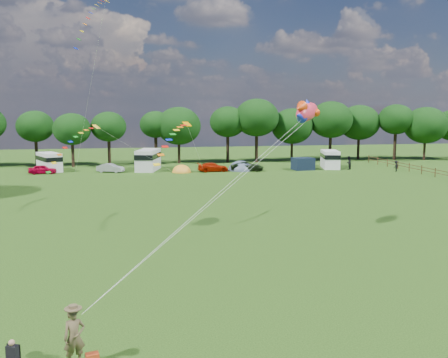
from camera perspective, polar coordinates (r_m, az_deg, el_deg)
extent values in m
plane|color=black|center=(25.78, 3.37, -11.28)|extent=(180.00, 180.00, 0.00)
cylinder|color=black|center=(81.40, -20.64, 2.81)|extent=(0.47, 0.47, 3.90)
ellipsoid|color=black|center=(81.18, -20.78, 5.65)|extent=(5.58, 5.58, 4.74)
cylinder|color=black|center=(77.61, -16.89, 2.62)|extent=(0.44, 0.44, 3.56)
ellipsoid|color=black|center=(77.37, -17.00, 5.47)|extent=(5.56, 5.56, 4.73)
cylinder|color=black|center=(78.16, -12.98, 2.94)|extent=(0.47, 0.47, 3.95)
ellipsoid|color=black|center=(77.93, -13.07, 5.85)|extent=(5.33, 5.33, 4.53)
cylinder|color=black|center=(79.98, -7.78, 3.32)|extent=(0.50, 0.50, 4.33)
ellipsoid|color=black|center=(79.76, -7.84, 6.20)|extent=(4.95, 4.95, 4.21)
cylinder|color=black|center=(79.83, -5.16, 2.98)|extent=(0.43, 0.43, 3.31)
ellipsoid|color=black|center=(79.58, -5.19, 6.06)|extent=(7.03, 7.03, 5.98)
cylinder|color=black|center=(81.17, 0.43, 3.47)|extent=(0.50, 0.50, 4.36)
ellipsoid|color=black|center=(80.95, 0.43, 6.55)|extent=(5.84, 5.84, 4.97)
cylinder|color=black|center=(81.32, 3.73, 3.52)|extent=(0.51, 0.51, 4.55)
ellipsoid|color=black|center=(81.09, 3.76, 7.02)|extent=(7.15, 7.15, 6.08)
cylinder|color=black|center=(83.81, 7.75, 3.14)|extent=(0.42, 0.42, 3.21)
ellipsoid|color=black|center=(83.57, 7.80, 6.00)|extent=(6.90, 6.90, 5.86)
cylinder|color=black|center=(85.44, 12.04, 3.45)|extent=(0.48, 0.48, 4.17)
ellipsoid|color=black|center=(85.21, 12.13, 6.65)|extent=(7.16, 7.16, 6.09)
cylinder|color=black|center=(89.66, 15.10, 3.39)|extent=(0.45, 0.45, 3.66)
ellipsoid|color=black|center=(89.44, 15.20, 6.25)|extent=(7.05, 7.05, 5.99)
cylinder|color=black|center=(89.93, 18.94, 3.56)|extent=(0.52, 0.52, 4.65)
ellipsoid|color=black|center=(89.73, 19.07, 6.46)|extent=(5.96, 5.96, 5.06)
cylinder|color=black|center=(91.30, 21.92, 3.02)|extent=(0.42, 0.42, 3.19)
ellipsoid|color=black|center=(91.07, 22.06, 5.71)|extent=(7.23, 7.23, 6.14)
cylinder|color=#472D19|center=(68.61, 22.99, 0.69)|extent=(0.12, 0.12, 1.20)
cylinder|color=#472D19|center=(67.34, 23.71, 0.83)|extent=(0.08, 3.00, 0.08)
cylinder|color=#472D19|center=(67.39, 23.69, 0.49)|extent=(0.08, 3.00, 0.08)
cylinder|color=#472D19|center=(71.11, 21.66, 0.99)|extent=(0.12, 0.12, 1.20)
cylinder|color=#472D19|center=(69.82, 22.33, 1.13)|extent=(0.08, 3.00, 0.08)
cylinder|color=#472D19|center=(69.86, 22.31, 0.81)|extent=(0.08, 3.00, 0.08)
cylinder|color=#472D19|center=(73.64, 20.42, 1.28)|extent=(0.12, 0.12, 1.20)
cylinder|color=#472D19|center=(72.33, 21.04, 1.41)|extent=(0.08, 3.00, 0.08)
cylinder|color=#472D19|center=(72.38, 21.02, 1.10)|extent=(0.08, 3.00, 0.08)
cylinder|color=#472D19|center=(76.21, 19.26, 1.54)|extent=(0.12, 0.12, 1.20)
cylinder|color=#472D19|center=(74.88, 19.84, 1.68)|extent=(0.08, 3.00, 0.08)
cylinder|color=#472D19|center=(74.93, 19.82, 1.37)|extent=(0.08, 3.00, 0.08)
cylinder|color=#472D19|center=(78.81, 18.17, 1.78)|extent=(0.12, 0.12, 1.20)
cylinder|color=#472D19|center=(77.47, 18.72, 1.92)|extent=(0.08, 3.00, 0.08)
cylinder|color=#472D19|center=(77.51, 18.70, 1.63)|extent=(0.08, 3.00, 0.08)
cylinder|color=#472D19|center=(81.43, 17.16, 2.01)|extent=(0.12, 0.12, 1.20)
cylinder|color=#472D19|center=(80.08, 17.67, 2.15)|extent=(0.08, 3.00, 0.08)
cylinder|color=#472D19|center=(80.12, 17.66, 1.86)|extent=(0.08, 3.00, 0.08)
cylinder|color=#472D19|center=(84.08, 16.21, 2.22)|extent=(0.12, 0.12, 1.20)
cylinder|color=#472D19|center=(82.72, 16.69, 2.36)|extent=(0.08, 3.00, 0.08)
cylinder|color=#472D19|center=(82.76, 16.67, 2.08)|extent=(0.08, 3.00, 0.08)
imported|color=#AD0227|center=(70.67, -20.01, 1.04)|extent=(3.68, 1.53, 1.21)
imported|color=#979BA0|center=(69.74, -12.84, 1.23)|extent=(3.65, 2.48, 1.21)
imported|color=#A71B03|center=(68.89, -1.27, 1.36)|extent=(4.18, 1.92, 1.23)
imported|color=black|center=(69.71, 2.65, 1.45)|extent=(5.05, 3.18, 1.28)
cube|color=white|center=(73.40, -19.35, 1.84)|extent=(4.13, 5.57, 2.56)
cube|color=black|center=(73.35, -19.37, 2.25)|extent=(4.21, 5.68, 0.61)
cylinder|color=black|center=(71.96, -18.96, 1.01)|extent=(0.77, 0.54, 0.72)
cylinder|color=black|center=(75.04, -19.66, 1.24)|extent=(0.77, 0.54, 0.72)
cube|color=silver|center=(71.13, -8.66, 2.17)|extent=(3.89, 6.30, 2.93)
cube|color=black|center=(71.07, -8.67, 2.65)|extent=(3.97, 6.43, 0.69)
cylinder|color=black|center=(69.45, -8.97, 1.15)|extent=(0.88, 0.50, 0.83)
cylinder|color=black|center=(73.03, -8.33, 1.49)|extent=(0.88, 0.50, 0.83)
cube|color=white|center=(74.79, 12.02, 2.22)|extent=(3.39, 5.51, 2.56)
cube|color=black|center=(74.74, 12.03, 2.62)|extent=(3.45, 5.62, 0.61)
cylinder|color=black|center=(73.30, 12.18, 1.38)|extent=(0.76, 0.44, 0.72)
cylinder|color=black|center=(76.47, 11.83, 1.65)|extent=(0.76, 0.44, 0.72)
ellipsoid|color=orange|center=(68.33, -4.87, 0.78)|extent=(2.53, 2.91, 2.08)
cylinder|color=orange|center=(68.33, -4.87, 0.79)|extent=(2.66, 2.66, 0.08)
ellipsoid|color=#435064|center=(70.33, 1.93, 1.00)|extent=(3.48, 4.00, 2.72)
cylinder|color=#435064|center=(70.33, 1.93, 1.02)|extent=(3.65, 3.65, 0.08)
cube|color=#121C30|center=(71.76, 9.01, 1.73)|extent=(3.01, 2.55, 1.73)
imported|color=brown|center=(18.05, -16.74, -16.94)|extent=(0.83, 0.67, 1.97)
cube|color=black|center=(18.44, -22.90, -17.69)|extent=(0.46, 0.23, 0.51)
cube|color=black|center=(18.26, -23.03, -17.86)|extent=(0.41, 0.34, 0.53)
sphere|color=tan|center=(18.09, -23.11, -16.82)|extent=(0.20, 0.20, 0.20)
cube|color=#BE3D18|center=(18.44, -14.83, -19.14)|extent=(0.50, 0.38, 0.32)
ellipsoid|color=#F02E45|center=(34.86, 9.46, 7.57)|extent=(2.86, 3.03, 1.76)
ellipsoid|color=#FFD700|center=(34.86, 9.45, 7.34)|extent=(1.78, 1.89, 0.96)
cone|color=red|center=(33.63, 8.63, 8.05)|extent=(1.29, 1.32, 0.92)
cone|color=#1324BE|center=(33.63, 8.61, 7.11)|extent=(1.29, 1.32, 0.92)
cone|color=#1324BE|center=(34.95, 9.53, 8.50)|extent=(1.01, 1.00, 0.78)
sphere|color=white|center=(35.96, 9.60, 7.84)|extent=(0.29, 0.29, 0.29)
sphere|color=black|center=(36.04, 9.57, 7.84)|extent=(0.15, 0.15, 0.15)
cube|color=gold|center=(56.20, -13.38, 19.25)|extent=(0.79, 0.84, 0.41)
cube|color=red|center=(55.68, -13.69, 19.11)|extent=(0.47, 0.66, 0.12)
cube|color=orange|center=(55.16, -14.00, 18.93)|extent=(0.46, 0.66, 0.13)
cube|color=yellow|center=(54.62, -14.32, 18.67)|extent=(0.46, 0.66, 0.14)
cube|color=#198C1E|center=(54.07, -14.64, 18.31)|extent=(0.46, 0.66, 0.15)
cube|color=#0C1EB2|center=(53.51, -14.96, 17.86)|extent=(0.45, 0.65, 0.16)
cube|color=red|center=(52.94, -15.28, 17.32)|extent=(0.45, 0.65, 0.17)
cube|color=orange|center=(52.36, -15.60, 16.68)|extent=(0.44, 0.65, 0.18)
cube|color=yellow|center=(51.78, -15.93, 15.93)|extent=(0.43, 0.65, 0.19)
cube|color=#198C1E|center=(51.20, -16.25, 15.08)|extent=(0.43, 0.64, 0.19)
cube|color=#0C1EB2|center=(50.63, -16.58, 14.12)|extent=(0.42, 0.64, 0.20)
cube|color=yellow|center=(46.27, -14.39, 5.81)|extent=(0.76, 0.80, 0.38)
cube|color=red|center=(45.86, -14.93, 5.64)|extent=(0.47, 0.61, 0.11)
cube|color=orange|center=(45.45, -15.47, 5.42)|extent=(0.47, 0.61, 0.12)
cube|color=yellow|center=(45.04, -16.03, 5.09)|extent=(0.47, 0.61, 0.13)
cube|color=#198C1E|center=(44.65, -16.58, 4.65)|extent=(0.46, 0.60, 0.14)
cube|color=#0C1EB2|center=(44.27, -17.14, 4.10)|extent=(0.46, 0.60, 0.15)
cube|color=red|center=(43.90, -17.71, 3.43)|extent=(0.45, 0.60, 0.16)
cube|color=orange|center=(43.55, -18.28, 2.65)|extent=(0.45, 0.60, 0.17)
cube|color=yellow|center=(43.22, -18.85, 1.75)|extent=(0.44, 0.59, 0.17)
cube|color=#198C1E|center=(42.91, -19.43, 0.73)|extent=(0.44, 0.59, 0.18)
cube|color=orange|center=(37.63, -4.26, 6.28)|extent=(0.75, 0.72, 0.35)
cube|color=red|center=(37.07, -4.65, 6.14)|extent=(0.55, 0.47, 0.10)
cube|color=orange|center=(36.50, -5.05, 5.93)|extent=(0.55, 0.47, 0.11)
cube|color=yellow|center=(35.94, -5.46, 5.59)|extent=(0.54, 0.46, 0.12)
cube|color=#198C1E|center=(35.39, -5.89, 5.11)|extent=(0.54, 0.46, 0.13)
cube|color=#0C1EB2|center=(34.84, -6.32, 4.48)|extent=(0.54, 0.46, 0.14)
cube|color=red|center=(34.31, -6.76, 3.70)|extent=(0.54, 0.45, 0.14)
cube|color=orange|center=(33.79, -7.22, 2.76)|extent=(0.53, 0.45, 0.15)
cube|color=yellow|center=(33.30, -7.68, 1.65)|extent=(0.53, 0.44, 0.16)
imported|color=black|center=(73.39, 14.05, 1.81)|extent=(1.09, 1.06, 1.94)
imported|color=black|center=(73.02, 19.05, 1.41)|extent=(1.05, 0.91, 1.50)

